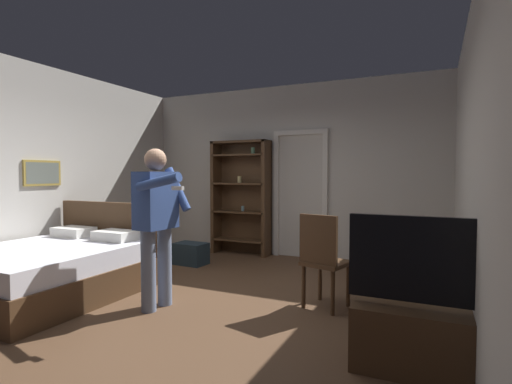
# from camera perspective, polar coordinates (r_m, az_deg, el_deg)

# --- Properties ---
(ground_plane) EXTENTS (6.00, 6.00, 0.00)m
(ground_plane) POSITION_cam_1_polar(r_m,az_deg,el_deg) (4.41, -8.76, -15.90)
(ground_plane) COLOR brown
(wall_back) EXTENTS (5.39, 0.12, 2.89)m
(wall_back) POSITION_cam_1_polar(r_m,az_deg,el_deg) (6.68, 4.53, 3.05)
(wall_back) COLOR beige
(wall_back) RESTS_ON ground_plane
(wall_left) EXTENTS (0.15, 5.70, 2.89)m
(wall_left) POSITION_cam_1_polar(r_m,az_deg,el_deg) (6.05, -30.12, 2.73)
(wall_left) COLOR beige
(wall_left) RESTS_ON ground_plane
(wall_right) EXTENTS (0.12, 5.70, 2.89)m
(wall_right) POSITION_cam_1_polar(r_m,az_deg,el_deg) (3.49, 30.01, 3.03)
(wall_right) COLOR beige
(wall_right) RESTS_ON ground_plane
(doorway_frame) EXTENTS (0.93, 0.08, 2.13)m
(doorway_frame) POSITION_cam_1_polar(r_m,az_deg,el_deg) (6.52, 6.54, 1.08)
(doorway_frame) COLOR white
(doorway_frame) RESTS_ON ground_plane
(bed) EXTENTS (1.69, 1.95, 1.02)m
(bed) POSITION_cam_1_polar(r_m,az_deg,el_deg) (5.15, -27.61, -9.96)
(bed) COLOR #4C331E
(bed) RESTS_ON ground_plane
(bookshelf) EXTENTS (1.04, 0.32, 1.97)m
(bookshelf) POSITION_cam_1_polar(r_m,az_deg,el_deg) (6.79, -2.12, -0.16)
(bookshelf) COLOR #4C331E
(bookshelf) RESTS_ON ground_plane
(tv_flatscreen) EXTENTS (1.03, 0.40, 1.11)m
(tv_flatscreen) POSITION_cam_1_polar(r_m,az_deg,el_deg) (3.09, 23.50, -17.92)
(tv_flatscreen) COLOR #4C331E
(tv_flatscreen) RESTS_ON ground_plane
(side_table) EXTENTS (0.62, 0.62, 0.70)m
(side_table) POSITION_cam_1_polar(r_m,az_deg,el_deg) (3.96, 19.26, -11.08)
(side_table) COLOR brown
(side_table) RESTS_ON ground_plane
(laptop) EXTENTS (0.35, 0.36, 0.15)m
(laptop) POSITION_cam_1_polar(r_m,az_deg,el_deg) (3.87, 18.88, -7.15)
(laptop) COLOR black
(laptop) RESTS_ON side_table
(bottle_on_table) EXTENTS (0.06, 0.06, 0.24)m
(bottle_on_table) POSITION_cam_1_polar(r_m,az_deg,el_deg) (3.81, 21.33, -6.61)
(bottle_on_table) COLOR #1B5313
(bottle_on_table) RESTS_ON side_table
(wooden_chair) EXTENTS (0.51, 0.51, 0.99)m
(wooden_chair) POSITION_cam_1_polar(r_m,az_deg,el_deg) (4.12, 9.77, -9.39)
(wooden_chair) COLOR #4C331E
(wooden_chair) RESTS_ON ground_plane
(person_blue_shirt) EXTENTS (0.71, 0.61, 1.66)m
(person_blue_shirt) POSITION_cam_1_polar(r_m,az_deg,el_deg) (4.15, -14.35, -3.51)
(person_blue_shirt) COLOR slate
(person_blue_shirt) RESTS_ON ground_plane
(suitcase_dark) EXTENTS (0.51, 0.37, 0.33)m
(suitcase_dark) POSITION_cam_1_polar(r_m,az_deg,el_deg) (6.17, -9.56, -8.91)
(suitcase_dark) COLOR #1E2D38
(suitcase_dark) RESTS_ON ground_plane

